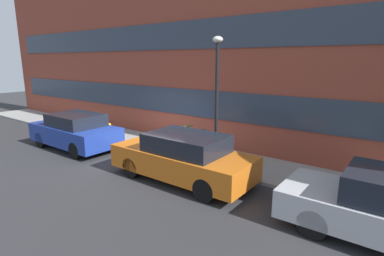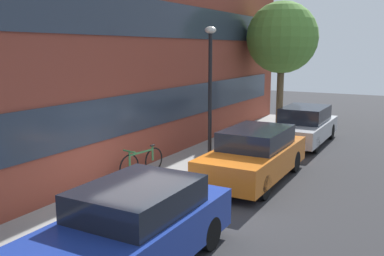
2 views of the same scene
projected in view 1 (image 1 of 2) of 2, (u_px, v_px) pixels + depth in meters
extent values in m
plane|color=#2B2B2D|center=(141.00, 154.00, 11.49)|extent=(56.00, 56.00, 0.00)
cube|color=gray|center=(161.00, 146.00, 12.36)|extent=(28.00, 2.24, 0.11)
cube|color=brown|center=(184.00, 46.00, 12.69)|extent=(28.00, 0.90, 8.16)
cube|color=#2D3847|center=(177.00, 101.00, 12.83)|extent=(25.76, 0.04, 1.10)
cube|color=#2D3847|center=(177.00, 36.00, 12.23)|extent=(25.76, 0.04, 1.10)
cube|color=#1E3899|center=(75.00, 134.00, 12.12)|extent=(4.00, 1.77, 0.72)
cube|color=black|center=(76.00, 120.00, 11.90)|extent=(2.08, 1.56, 0.47)
cylinder|color=black|center=(41.00, 140.00, 12.29)|extent=(0.62, 0.18, 0.62)
cylinder|color=black|center=(76.00, 133.00, 13.53)|extent=(0.62, 0.18, 0.62)
cylinder|color=black|center=(75.00, 151.00, 10.84)|extent=(0.62, 0.18, 0.62)
cylinder|color=black|center=(111.00, 141.00, 12.08)|extent=(0.62, 0.18, 0.62)
cube|color=#D16619|center=(182.00, 161.00, 8.87)|extent=(4.36, 1.73, 0.69)
cube|color=black|center=(186.00, 143.00, 8.63)|extent=(2.27, 1.52, 0.51)
cylinder|color=black|center=(131.00, 168.00, 9.11)|extent=(0.63, 0.18, 0.63)
cylinder|color=black|center=(165.00, 155.00, 10.32)|extent=(0.63, 0.18, 0.63)
cylinder|color=black|center=(204.00, 190.00, 7.53)|extent=(0.63, 0.18, 0.63)
cylinder|color=black|center=(234.00, 172.00, 8.74)|extent=(0.63, 0.18, 0.63)
cylinder|color=black|center=(312.00, 224.00, 5.99)|extent=(0.62, 0.18, 0.62)
cylinder|color=black|center=(331.00, 196.00, 7.20)|extent=(0.62, 0.18, 0.62)
cylinder|color=gold|center=(110.00, 138.00, 13.37)|extent=(0.27, 0.27, 0.04)
cylinder|color=gold|center=(109.00, 132.00, 13.31)|extent=(0.19, 0.19, 0.52)
sphere|color=gold|center=(109.00, 125.00, 13.24)|extent=(0.20, 0.20, 0.20)
cylinder|color=gold|center=(107.00, 130.00, 13.40)|extent=(0.15, 0.07, 0.07)
cylinder|color=gold|center=(112.00, 131.00, 13.20)|extent=(0.15, 0.07, 0.07)
torus|color=black|center=(188.00, 136.00, 12.22)|extent=(0.72, 0.14, 0.72)
torus|color=black|center=(205.00, 141.00, 11.54)|extent=(0.72, 0.14, 0.72)
cylinder|color=#33723F|center=(196.00, 131.00, 11.81)|extent=(0.93, 0.19, 0.06)
cylinder|color=#33723F|center=(205.00, 136.00, 11.53)|extent=(0.06, 0.06, 0.41)
cylinder|color=#33723F|center=(188.00, 132.00, 12.17)|extent=(0.06, 0.06, 0.41)
ellipsoid|color=black|center=(205.00, 130.00, 11.48)|extent=(0.21, 0.11, 0.05)
cylinder|color=#33723F|center=(188.00, 126.00, 12.11)|extent=(0.11, 0.44, 0.05)
cylinder|color=black|center=(216.00, 106.00, 9.56)|extent=(0.11, 0.11, 3.92)
ellipsoid|color=silver|center=(218.00, 39.00, 9.10)|extent=(0.32, 0.32, 0.20)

